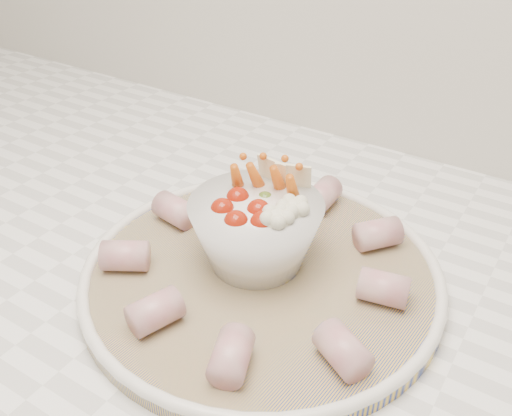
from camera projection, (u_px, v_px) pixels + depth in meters
The scene contains 3 objects.
serving_platter at pixel (262, 273), 0.58m from camera, with size 0.39×0.39×0.02m.
veggie_bowl at pixel (257, 229), 0.57m from camera, with size 0.13×0.13×0.10m.
cured_meat_rolls at pixel (262, 258), 0.57m from camera, with size 0.30×0.31×0.03m.
Camera 1 is at (0.38, 1.02, 1.31)m, focal length 40.00 mm.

